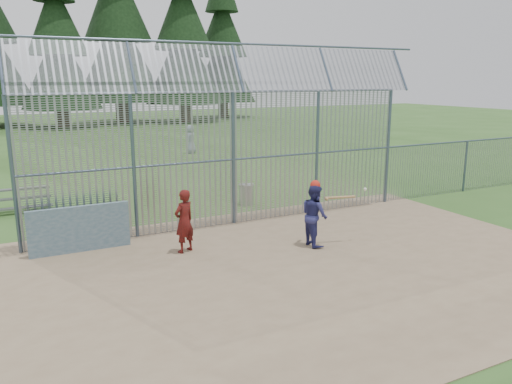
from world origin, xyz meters
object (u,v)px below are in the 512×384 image
batter (314,215)px  bleacher (3,201)px  onlooker (184,221)px  dugout_wall (80,229)px  trash_can (246,194)px

batter → bleacher: bearing=48.1°
batter → onlooker: 3.42m
dugout_wall → bleacher: (-1.75, 5.18, -0.21)m
dugout_wall → trash_can: dugout_wall is taller
bleacher → batter: bearing=-45.3°
trash_can → batter: bearing=-93.7°
onlooker → bleacher: onlooker is taller
onlooker → bleacher: bearing=-81.4°
dugout_wall → onlooker: onlooker is taller
dugout_wall → bleacher: size_ratio=0.83×
dugout_wall → batter: size_ratio=1.51×
batter → bleacher: batter is taller
onlooker → bleacher: size_ratio=0.54×
onlooker → batter: bearing=137.9°
batter → bleacher: 10.51m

